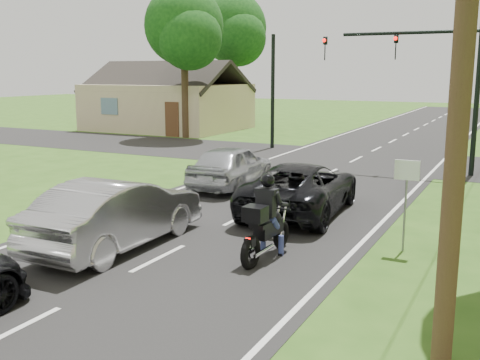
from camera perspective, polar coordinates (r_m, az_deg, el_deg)
name	(u,v)px	position (r m, az deg, el deg)	size (l,w,h in m)	color
ground	(159,259)	(12.64, -8.26, -7.92)	(140.00, 140.00, 0.00)	#2C5116
road	(313,181)	(21.31, 7.40, -0.12)	(8.00, 100.00, 0.01)	black
cross_road	(356,159)	(26.96, 11.71, 2.05)	(60.00, 7.00, 0.01)	black
motorcycle_rider	(265,226)	(12.31, 2.60, -4.64)	(0.63, 2.24, 1.93)	black
dark_suv	(301,188)	(16.38, 6.21, -0.78)	(2.46, 5.33, 1.48)	black
silver_sedan	(117,213)	(13.41, -12.37, -3.30)	(1.72, 4.92, 1.62)	#B0B0B5
silver_suv	(232,166)	(19.97, -0.86, 1.47)	(1.81, 4.49, 1.53)	#ADB0B6
traffic_signal	(429,70)	(24.00, 18.62, 10.56)	(6.38, 0.44, 6.00)	black
signal_pole_far	(273,92)	(30.30, 3.34, 8.91)	(0.20, 0.20, 6.00)	black
sign_white	(406,183)	(13.14, 16.54, -0.32)	(0.55, 0.07, 2.12)	slate
sign_green	(457,144)	(20.96, 21.17, 3.45)	(0.55, 0.07, 2.12)	slate
tree_left_near	(186,30)	(35.03, -5.53, 14.93)	(5.12, 4.96, 9.22)	#332316
tree_left_far	(234,31)	(44.68, -0.64, 14.88)	(5.76, 5.58, 10.14)	#332316
house	(168,104)	(40.88, -7.30, 7.63)	(10.20, 8.00, 4.84)	tan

